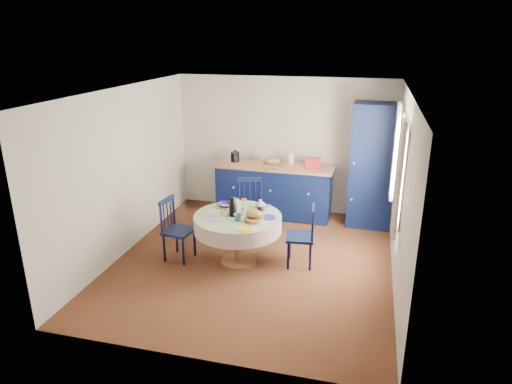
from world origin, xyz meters
TOP-DOWN VIEW (x-y plane):
  - floor at (0.00, 0.00)m, footprint 4.50×4.50m
  - ceiling at (0.00, 0.00)m, footprint 4.50×4.50m
  - wall_back at (0.00, 2.25)m, footprint 4.00×0.02m
  - wall_left at (-2.00, 0.00)m, footprint 0.02×4.50m
  - wall_right at (2.00, 0.00)m, footprint 0.02×4.50m
  - window at (1.95, 0.30)m, footprint 0.10×1.74m
  - kitchen_counter at (-0.10, 1.90)m, footprint 2.15×0.69m
  - pantry_cabinet at (1.62, 1.85)m, footprint 0.76×0.56m
  - dining_table at (-0.19, -0.13)m, footprint 1.26×1.26m
  - chair_left at (-1.14, -0.18)m, footprint 0.45×0.47m
  - chair_far at (-0.28, 0.81)m, footprint 0.54×0.52m
  - chair_right at (0.72, 0.07)m, footprint 0.43×0.45m
  - mug_a at (-0.38, -0.19)m, footprint 0.11×0.11m
  - mug_b at (-0.15, -0.32)m, footprint 0.11×0.11m
  - mug_c at (0.09, 0.10)m, footprint 0.11×0.11m
  - mug_d at (-0.35, 0.28)m, footprint 0.10×0.10m
  - cobalt_bowl at (-0.48, 0.16)m, footprint 0.23×0.23m

SIDE VIEW (x-z plane):
  - floor at x=0.00m, z-range 0.00..0.00m
  - chair_right at x=0.72m, z-range 0.01..0.92m
  - chair_left at x=-1.14m, z-range 0.01..0.94m
  - kitchen_counter at x=-0.10m, z-range -0.11..1.09m
  - chair_far at x=-0.28m, z-range 0.01..1.00m
  - dining_table at x=-0.19m, z-range 0.12..1.16m
  - cobalt_bowl at x=-0.48m, z-range 0.76..0.82m
  - mug_c at x=0.09m, z-range 0.76..0.85m
  - mug_a at x=-0.38m, z-range 0.76..0.85m
  - mug_d at x=-0.35m, z-range 0.76..0.85m
  - mug_b at x=-0.15m, z-range 0.76..0.86m
  - pantry_cabinet at x=1.62m, z-range 0.00..2.15m
  - wall_back at x=0.00m, z-range 0.00..2.50m
  - wall_left at x=-2.00m, z-range 0.00..2.50m
  - wall_right at x=2.00m, z-range 0.00..2.50m
  - window at x=1.95m, z-range 0.80..2.25m
  - ceiling at x=0.00m, z-range 2.50..2.50m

